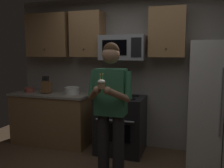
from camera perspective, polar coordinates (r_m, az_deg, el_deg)
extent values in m
cube|color=gray|center=(4.24, 5.52, 2.77)|extent=(4.40, 0.10, 2.60)
cube|color=black|center=(4.05, 2.10, -9.52)|extent=(0.76, 0.66, 0.92)
cube|color=black|center=(3.75, 0.71, -11.52)|extent=(0.48, 0.01, 0.28)
cylinder|color=#99999E|center=(3.67, 0.61, -8.67)|extent=(0.60, 0.03, 0.03)
cylinder|color=black|center=(3.86, -1.00, -3.23)|extent=(0.18, 0.18, 0.01)
cylinder|color=black|center=(3.76, 4.22, -3.52)|extent=(0.18, 0.18, 0.01)
cylinder|color=black|center=(4.12, 0.24, -2.56)|extent=(0.18, 0.18, 0.01)
cylinder|color=black|center=(4.03, 5.13, -2.81)|extent=(0.18, 0.18, 0.01)
cube|color=#9EA0A5|center=(4.00, 2.65, 8.56)|extent=(0.74, 0.40, 0.40)
cube|color=black|center=(3.82, 0.53, 8.63)|extent=(0.40, 0.01, 0.24)
cube|color=black|center=(3.74, 5.74, 8.63)|extent=(0.16, 0.01, 0.30)
cube|color=white|center=(3.80, 24.40, -4.44)|extent=(0.90, 0.72, 1.80)
cylinder|color=gray|center=(3.41, 24.39, -4.00)|extent=(0.02, 0.02, 0.90)
cube|color=#9E7247|center=(4.61, -14.55, 11.01)|extent=(0.80, 0.34, 0.76)
sphere|color=brown|center=(4.45, -15.68, 7.90)|extent=(0.03, 0.03, 0.03)
cube|color=#9E7247|center=(4.27, -5.80, 11.53)|extent=(0.55, 0.34, 0.76)
sphere|color=brown|center=(4.09, -6.76, 8.20)|extent=(0.03, 0.03, 0.03)
cube|color=#9E7247|center=(3.94, 12.97, 11.76)|extent=(0.55, 0.34, 0.76)
sphere|color=brown|center=(3.75, 12.64, 8.18)|extent=(0.03, 0.03, 0.03)
cube|color=#9E7247|center=(4.58, -13.88, -8.02)|extent=(1.40, 0.62, 0.88)
cube|color=gray|center=(4.48, -14.06, -2.33)|extent=(1.44, 0.66, 0.04)
cube|color=brown|center=(4.46, -15.26, -0.72)|extent=(0.16, 0.15, 0.24)
cylinder|color=black|center=(4.45, -16.06, 1.25)|extent=(0.02, 0.04, 0.09)
cylinder|color=black|center=(4.44, -15.77, 1.24)|extent=(0.02, 0.04, 0.09)
cylinder|color=black|center=(4.42, -15.47, 1.23)|extent=(0.02, 0.04, 0.09)
cylinder|color=black|center=(4.41, -15.17, 1.22)|extent=(0.02, 0.04, 0.09)
cylinder|color=black|center=(4.39, -14.86, 1.21)|extent=(0.02, 0.04, 0.09)
cylinder|color=white|center=(4.30, -9.46, -1.56)|extent=(0.25, 0.25, 0.11)
torus|color=white|center=(4.29, -9.48, -0.81)|extent=(0.26, 0.26, 0.02)
cylinder|color=#B24C3F|center=(4.71, -18.98, -1.35)|extent=(0.17, 0.17, 0.07)
torus|color=#B24C3F|center=(4.70, -18.99, -0.90)|extent=(0.17, 0.17, 0.01)
cylinder|color=#262628|center=(3.23, -2.02, -14.52)|extent=(0.15, 0.15, 0.86)
cylinder|color=#262628|center=(3.17, 1.51, -14.93)|extent=(0.15, 0.15, 0.86)
cube|color=#33724C|center=(3.00, -0.28, -1.88)|extent=(0.38, 0.22, 0.58)
sphere|color=#A37556|center=(2.97, -0.29, 6.93)|extent=(0.22, 0.22, 0.22)
sphere|color=#382314|center=(2.98, -0.23, 7.89)|extent=(0.20, 0.20, 0.20)
cylinder|color=#33724C|center=(3.04, -4.50, 0.01)|extent=(0.15, 0.18, 0.35)
cylinder|color=#A37556|center=(2.88, -4.28, -2.33)|extent=(0.26, 0.33, 0.21)
sphere|color=#A37556|center=(2.72, -3.55, -1.44)|extent=(0.09, 0.09, 0.09)
cylinder|color=#33724C|center=(2.90, 3.77, -0.32)|extent=(0.15, 0.18, 0.35)
cylinder|color=#A37556|center=(2.78, 1.47, -2.64)|extent=(0.26, 0.33, 0.21)
sphere|color=#A37556|center=(2.68, -1.15, -1.55)|extent=(0.09, 0.09, 0.09)
cylinder|color=#A87F56|center=(2.67, -2.51, -0.55)|extent=(0.08, 0.08, 0.06)
ellipsoid|color=white|center=(2.66, -2.51, 0.51)|extent=(0.09, 0.09, 0.06)
cylinder|color=#4CBF66|center=(2.65, -2.22, 1.51)|extent=(0.01, 0.01, 0.06)
ellipsoid|color=#FFD159|center=(2.65, -2.22, 2.32)|extent=(0.01, 0.01, 0.02)
cylinder|color=#F2D84C|center=(2.66, -2.82, 1.53)|extent=(0.01, 0.01, 0.06)
ellipsoid|color=#FFD159|center=(2.66, -2.82, 2.34)|extent=(0.01, 0.01, 0.02)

